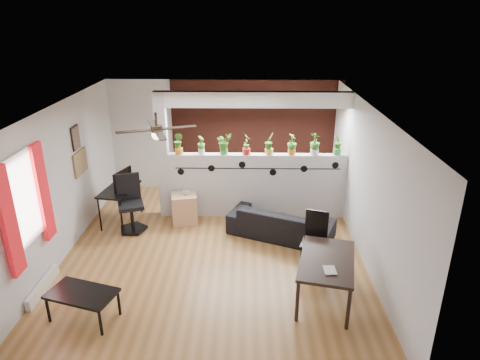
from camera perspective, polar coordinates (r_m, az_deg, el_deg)
The scene contains 29 objects.
room_shell at distance 7.21m, azimuth -3.76°, elevation -0.65°, with size 6.30×7.10×2.90m.
partition_wall at distance 8.81m, azimuth 2.30°, elevation -0.72°, with size 3.60×0.18×1.35m, color #BCBCC1.
ceiling_header at distance 8.30m, azimuth 2.49°, elevation 10.68°, with size 3.60×0.18×0.30m, color silver.
pier_column at distance 8.76m, azimuth -10.24°, elevation 3.16°, with size 0.22×0.20×2.60m, color #BCBCC1.
brick_panel at distance 10.00m, azimuth 2.20°, elevation 5.83°, with size 3.90×0.05×2.60m, color #AD4532.
vine_decal at distance 8.58m, azimuth 2.36°, elevation 1.54°, with size 3.31×0.01×0.30m.
window_assembly at distance 6.78m, azimuth -26.77°, elevation -2.68°, with size 0.09×1.30×1.55m.
baseboard_heater at distance 7.42m, azimuth -24.77°, elevation -12.72°, with size 0.08×1.00×0.18m, color silver.
corkboard at distance 8.66m, azimuth -20.50°, elevation 2.22°, with size 0.03×0.60×0.45m, color olive.
framed_art at distance 8.47m, azimuth -21.08°, elevation 5.29°, with size 0.03×0.34×0.44m.
ceiling_fan at distance 6.72m, azimuth -11.04°, elevation 6.44°, with size 1.19×1.19×0.43m.
potted_plant_0 at distance 8.62m, azimuth -8.21°, elevation 4.95°, with size 0.29×0.27×0.44m.
potted_plant_1 at distance 8.57m, azimuth -5.20°, elevation 4.74°, with size 0.15×0.19×0.37m.
potted_plant_2 at distance 8.52m, azimuth -2.18°, elevation 4.94°, with size 0.28×0.28×0.43m.
potted_plant_3 at distance 8.51m, azimuth 0.87°, elevation 4.95°, with size 0.21×0.25×0.44m.
potted_plant_4 at distance 8.52m, azimuth 3.92°, elevation 4.94°, with size 0.29×0.29×0.45m.
potted_plant_5 at distance 8.55m, azimuth 6.95°, elevation 4.83°, with size 0.18×0.22×0.43m.
potted_plant_6 at distance 8.61m, azimuth 9.96°, elevation 4.87°, with size 0.30×0.29×0.45m.
potted_plant_7 at distance 8.69m, azimuth 12.90°, elevation 4.68°, with size 0.21×0.24×0.42m.
sofa at distance 8.20m, azimuth 5.46°, elevation -5.71°, with size 1.87×0.74×0.55m, color black.
cube_shelf at distance 8.74m, azimuth -7.42°, elevation -3.77°, with size 0.49×0.44×0.60m, color tan.
cup at distance 8.59m, azimuth -7.20°, elevation -1.67°, with size 0.12×0.12×0.09m, color gray.
computer_desk at distance 8.88m, azimuth -15.79°, elevation -1.49°, with size 0.69×1.08×0.73m.
monitor at distance 8.95m, azimuth -15.63°, elevation -0.15°, with size 0.05×0.33×0.19m, color black.
office_chair at distance 8.56m, azimuth -14.36°, elevation -3.50°, with size 0.59×0.60×1.11m.
dining_table at distance 6.45m, azimuth 11.50°, elevation -10.86°, with size 1.03×1.40×0.69m.
book at distance 6.14m, azimuth 11.10°, elevation -11.73°, with size 0.17×0.22×0.02m, color gray.
folding_chair at distance 7.21m, azimuth 10.00°, elevation -7.24°, with size 0.51×0.51×1.00m.
coffee_table at distance 6.48m, azimuth -20.32°, elevation -14.19°, with size 1.04×0.77×0.43m.
Camera 1 is at (0.60, -6.64, 4.05)m, focal length 32.00 mm.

